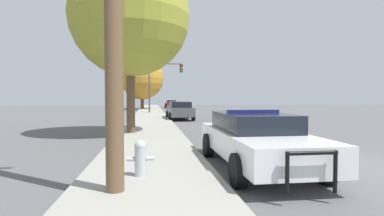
# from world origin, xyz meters

# --- Properties ---
(ground_plane) EXTENTS (110.00, 110.00, 0.00)m
(ground_plane) POSITION_xyz_m (0.00, 0.00, 0.00)
(ground_plane) COLOR #565659
(sidewalk_left) EXTENTS (3.00, 110.00, 0.13)m
(sidewalk_left) POSITION_xyz_m (-5.10, 0.00, 0.07)
(sidewalk_left) COLOR #99968C
(sidewalk_left) RESTS_ON ground_plane
(police_car) EXTENTS (2.12, 5.26, 1.47)m
(police_car) POSITION_xyz_m (-2.41, -0.16, 0.75)
(police_car) COLOR white
(police_car) RESTS_ON ground_plane
(fire_hydrant) EXTENTS (0.58, 0.25, 0.77)m
(fire_hydrant) POSITION_xyz_m (-5.30, -1.10, 0.54)
(fire_hydrant) COLOR #B7BCC1
(fire_hydrant) RESTS_ON sidewalk_left
(traffic_light) EXTENTS (3.61, 0.35, 5.32)m
(traffic_light) POSITION_xyz_m (-3.80, 24.37, 3.88)
(traffic_light) COLOR #424247
(traffic_light) RESTS_ON sidewalk_left
(car_background_distant) EXTENTS (1.88, 4.45, 1.25)m
(car_background_distant) POSITION_xyz_m (-1.77, 41.15, 0.69)
(car_background_distant) COLOR maroon
(car_background_distant) RESTS_ON ground_plane
(car_background_midblock) EXTENTS (2.04, 4.51, 1.42)m
(car_background_midblock) POSITION_xyz_m (-2.78, 16.06, 0.75)
(car_background_midblock) COLOR #474C51
(car_background_midblock) RESTS_ON ground_plane
(tree_sidewalk_far) EXTENTS (5.99, 5.99, 7.27)m
(tree_sidewalk_far) POSITION_xyz_m (-6.23, 35.04, 4.39)
(tree_sidewalk_far) COLOR brown
(tree_sidewalk_far) RESTS_ON sidewalk_left
(tree_sidewalk_near) EXTENTS (5.54, 5.54, 8.16)m
(tree_sidewalk_near) POSITION_xyz_m (-5.99, 6.78, 5.51)
(tree_sidewalk_near) COLOR brown
(tree_sidewalk_near) RESTS_ON sidewalk_left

